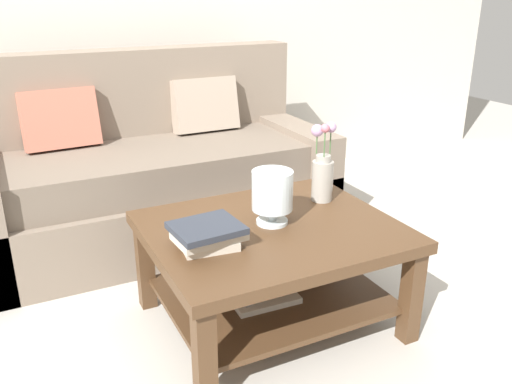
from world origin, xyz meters
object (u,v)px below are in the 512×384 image
Objects in this scene: couch at (151,176)px; glass_hurricane_vase at (272,192)px; coffee_table at (271,254)px; flower_pitcher at (322,171)px; book_stack_main at (208,235)px.

glass_hurricane_vase is (0.21, -1.10, 0.24)m from couch.
flower_pitcher reaches higher than coffee_table.
glass_hurricane_vase is 0.36m from flower_pitcher.
flower_pitcher reaches higher than book_stack_main.
couch is at bearing 119.10° from flower_pitcher.
couch is 5.40× the size of flower_pitcher.
flower_pitcher is (0.33, 0.13, 0.00)m from glass_hurricane_vase.
glass_hurricane_vase is (0.02, 0.03, 0.27)m from coffee_table.
coffee_table is 4.43× the size of glass_hurricane_vase.
flower_pitcher is (0.54, -0.97, 0.24)m from couch.
book_stack_main is 0.70m from flower_pitcher.
couch is 8.67× the size of glass_hurricane_vase.
coffee_table is at bearing -80.31° from couch.
coffee_table is 0.27m from glass_hurricane_vase.
flower_pitcher is at bearing -60.90° from couch.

